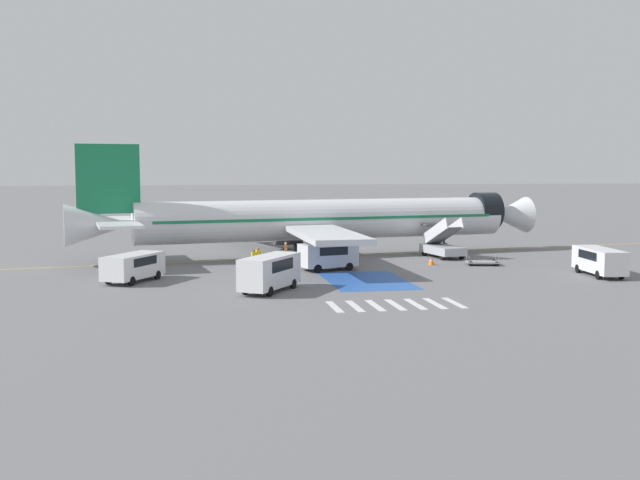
# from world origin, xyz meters

# --- Properties ---
(ground_plane) EXTENTS (600.00, 600.00, 0.00)m
(ground_plane) POSITION_xyz_m (0.00, 0.00, 0.00)
(ground_plane) COLOR slate
(apron_leadline_yellow) EXTENTS (77.01, 12.61, 0.01)m
(apron_leadline_yellow) POSITION_xyz_m (1.90, -0.48, 0.00)
(apron_leadline_yellow) COLOR gold
(apron_leadline_yellow) RESTS_ON ground_plane
(apron_stand_patch_blue) EXTENTS (5.55, 9.10, 0.01)m
(apron_stand_patch_blue) POSITION_xyz_m (1.90, -15.57, 0.00)
(apron_stand_patch_blue) COLOR #2856A8
(apron_stand_patch_blue) RESTS_ON ground_plane
(apron_walkway_bar_0) EXTENTS (0.44, 3.60, 0.01)m
(apron_walkway_bar_0) POSITION_xyz_m (-2.30, -24.96, 0.00)
(apron_walkway_bar_0) COLOR silver
(apron_walkway_bar_0) RESTS_ON ground_plane
(apron_walkway_bar_1) EXTENTS (0.44, 3.60, 0.01)m
(apron_walkway_bar_1) POSITION_xyz_m (-1.10, -24.96, 0.00)
(apron_walkway_bar_1) COLOR silver
(apron_walkway_bar_1) RESTS_ON ground_plane
(apron_walkway_bar_2) EXTENTS (0.44, 3.60, 0.01)m
(apron_walkway_bar_2) POSITION_xyz_m (0.10, -24.96, 0.00)
(apron_walkway_bar_2) COLOR silver
(apron_walkway_bar_2) RESTS_ON ground_plane
(apron_walkway_bar_3) EXTENTS (0.44, 3.60, 0.01)m
(apron_walkway_bar_3) POSITION_xyz_m (1.30, -24.96, 0.00)
(apron_walkway_bar_3) COLOR silver
(apron_walkway_bar_3) RESTS_ON ground_plane
(apron_walkway_bar_4) EXTENTS (0.44, 3.60, 0.01)m
(apron_walkway_bar_4) POSITION_xyz_m (2.50, -24.96, 0.00)
(apron_walkway_bar_4) COLOR silver
(apron_walkway_bar_4) RESTS_ON ground_plane
(apron_walkway_bar_5) EXTENTS (0.44, 3.60, 0.01)m
(apron_walkway_bar_5) POSITION_xyz_m (3.70, -24.96, 0.00)
(apron_walkway_bar_5) COLOR silver
(apron_walkway_bar_5) RESTS_ON ground_plane
(apron_walkway_bar_6) EXTENTS (0.44, 3.60, 0.01)m
(apron_walkway_bar_6) POSITION_xyz_m (4.90, -24.96, 0.00)
(apron_walkway_bar_6) COLOR silver
(apron_walkway_bar_6) RESTS_ON ground_plane
(airliner) EXTENTS (43.32, 31.38, 9.86)m
(airliner) POSITION_xyz_m (1.28, -0.58, 3.30)
(airliner) COLOR silver
(airliner) RESTS_ON ground_plane
(boarding_stairs_forward) EXTENTS (2.94, 5.47, 3.69)m
(boarding_stairs_forward) POSITION_xyz_m (11.82, -3.29, 0.95)
(boarding_stairs_forward) COLOR #ADB2BA
(boarding_stairs_forward) RESTS_ON ground_plane
(fuel_tanker) EXTENTS (9.62, 2.73, 3.56)m
(fuel_tanker) POSITION_xyz_m (-3.02, 19.32, 1.80)
(fuel_tanker) COLOR #38383D
(fuel_tanker) RESTS_ON ground_plane
(service_van_0) EXTENTS (4.55, 5.58, 2.31)m
(service_van_0) POSITION_xyz_m (-5.34, -19.00, 1.38)
(service_van_0) COLOR silver
(service_van_0) RESTS_ON ground_plane
(service_van_1) EXTENTS (4.31, 5.40, 1.94)m
(service_van_1) POSITION_xyz_m (-14.24, -13.16, 1.18)
(service_van_1) COLOR silver
(service_van_1) RESTS_ON ground_plane
(service_van_2) EXTENTS (2.41, 5.73, 2.02)m
(service_van_2) POSITION_xyz_m (19.33, -16.25, 1.22)
(service_van_2) COLOR silver
(service_van_2) RESTS_ON ground_plane
(service_van_3) EXTENTS (4.73, 3.11, 2.09)m
(service_van_3) POSITION_xyz_m (0.25, -9.71, 1.25)
(service_van_3) COLOR silver
(service_van_3) RESTS_ON ground_plane
(baggage_cart) EXTENTS (2.87, 2.05, 0.87)m
(baggage_cart) POSITION_xyz_m (13.25, -8.99, 0.26)
(baggage_cart) COLOR gray
(baggage_cart) RESTS_ON ground_plane
(ground_crew_0) EXTENTS (0.49, 0.40, 1.66)m
(ground_crew_0) POSITION_xyz_m (-4.97, -7.48, 0.95)
(ground_crew_0) COLOR #2D2D33
(ground_crew_0) RESTS_ON ground_plane
(ground_crew_1) EXTENTS (0.49, 0.39, 1.68)m
(ground_crew_1) POSITION_xyz_m (2.87, -3.63, 0.96)
(ground_crew_1) COLOR #191E38
(ground_crew_1) RESTS_ON ground_plane
(ground_crew_2) EXTENTS (0.48, 0.34, 1.59)m
(ground_crew_2) POSITION_xyz_m (-5.37, -8.34, 0.91)
(ground_crew_2) COLOR black
(ground_crew_2) RESTS_ON ground_plane
(ground_crew_3) EXTENTS (0.30, 0.46, 1.77)m
(ground_crew_3) POSITION_xyz_m (-2.41, -4.87, 1.02)
(ground_crew_3) COLOR black
(ground_crew_3) RESTS_ON ground_plane
(traffic_cone_0) EXTENTS (0.58, 0.58, 0.64)m
(traffic_cone_0) POSITION_xyz_m (9.21, -8.02, 0.32)
(traffic_cone_0) COLOR orange
(traffic_cone_0) RESTS_ON ground_plane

